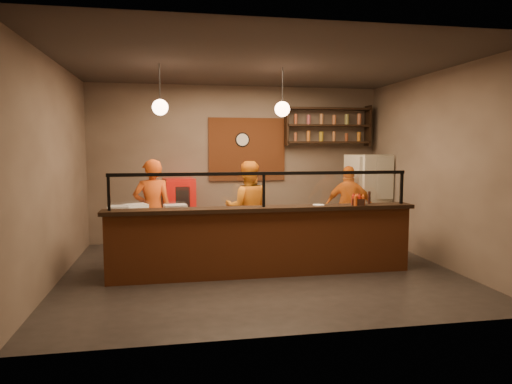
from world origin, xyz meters
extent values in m
plane|color=black|center=(0.00, 0.00, 0.00)|extent=(6.00, 6.00, 0.00)
plane|color=#332C27|center=(0.00, 0.00, 3.20)|extent=(6.00, 6.00, 0.00)
plane|color=#746455|center=(0.00, 2.50, 1.60)|extent=(6.00, 0.00, 6.00)
plane|color=#746455|center=(-3.00, 0.00, 1.60)|extent=(0.00, 5.00, 5.00)
plane|color=#746455|center=(3.00, 0.00, 1.60)|extent=(0.00, 5.00, 5.00)
plane|color=#746455|center=(0.00, -2.50, 1.60)|extent=(6.00, 0.00, 6.00)
cube|color=brown|center=(0.20, 2.47, 1.90)|extent=(1.60, 0.04, 1.30)
cube|color=brown|center=(0.00, -0.30, 0.50)|extent=(4.60, 0.25, 1.00)
cube|color=black|center=(0.00, -0.30, 1.03)|extent=(4.70, 0.37, 0.06)
cube|color=gray|center=(0.00, 0.20, 0.42)|extent=(4.60, 0.75, 0.85)
cube|color=silver|center=(0.00, 0.20, 0.88)|extent=(4.60, 0.75, 0.05)
cube|color=white|center=(0.00, -0.30, 1.31)|extent=(4.40, 0.02, 0.50)
cube|color=black|center=(0.00, -0.30, 1.56)|extent=(4.50, 0.05, 0.05)
cube|color=black|center=(-2.22, -0.30, 1.31)|extent=(0.04, 0.04, 0.50)
cube|color=black|center=(0.00, -0.30, 1.31)|extent=(0.04, 0.04, 0.50)
cube|color=black|center=(2.22, -0.30, 1.31)|extent=(0.04, 0.04, 0.50)
cube|color=black|center=(1.90, 2.32, 2.05)|extent=(1.80, 0.28, 0.04)
cube|color=black|center=(1.90, 2.32, 2.40)|extent=(1.80, 0.28, 0.04)
cube|color=black|center=(1.90, 2.32, 2.75)|extent=(1.80, 0.28, 0.04)
cube|color=black|center=(1.00, 2.32, 2.40)|extent=(0.04, 0.28, 0.85)
cube|color=black|center=(2.80, 2.32, 2.40)|extent=(0.04, 0.28, 0.85)
cylinder|color=black|center=(0.10, 2.46, 2.10)|extent=(0.30, 0.04, 0.30)
cylinder|color=black|center=(-1.50, 0.20, 2.90)|extent=(0.01, 0.01, 0.60)
sphere|color=#FFBB8C|center=(-1.50, 0.20, 2.55)|extent=(0.24, 0.24, 0.24)
cylinder|color=black|center=(0.40, 0.20, 2.90)|extent=(0.01, 0.01, 0.60)
sphere|color=#FFBB8C|center=(0.40, 0.20, 2.55)|extent=(0.24, 0.24, 0.24)
imported|color=#C54812|center=(-1.68, 0.93, 0.87)|extent=(0.69, 0.50, 1.75)
imported|color=orange|center=(0.00, 1.16, 0.85)|extent=(0.90, 0.74, 1.70)
imported|color=orange|center=(2.05, 1.44, 0.79)|extent=(1.00, 0.65, 1.58)
cube|color=beige|center=(2.60, 1.76, 0.90)|extent=(0.89, 0.85, 1.79)
cube|color=red|center=(-1.22, 2.15, 0.67)|extent=(0.65, 0.61, 1.34)
cylinder|color=beige|center=(0.75, 0.21, 0.91)|extent=(0.55, 0.55, 0.01)
cube|color=silver|center=(-2.15, 0.24, 0.98)|extent=(0.32, 0.25, 0.16)
cube|color=white|center=(-1.91, 0.35, 0.98)|extent=(0.41, 0.37, 0.16)
cube|color=silver|center=(-1.30, 0.14, 0.98)|extent=(0.37, 0.32, 0.17)
cylinder|color=yellow|center=(-1.28, 0.26, 0.93)|extent=(0.36, 0.14, 0.06)
cube|color=black|center=(1.47, -0.37, 1.11)|extent=(0.23, 0.20, 0.10)
cylinder|color=black|center=(1.71, -0.24, 1.16)|extent=(0.05, 0.05, 0.20)
cylinder|color=silver|center=(0.86, -0.28, 1.07)|extent=(0.21, 0.21, 0.01)
camera|label=1|loc=(-1.33, -6.93, 1.96)|focal=32.00mm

